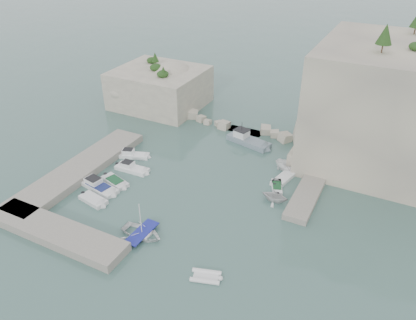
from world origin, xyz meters
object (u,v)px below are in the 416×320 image
at_px(inflatable_dinghy, 206,278).
at_px(work_boat, 249,144).
at_px(motorboat_d, 99,188).
at_px(motorboat_a, 133,157).
at_px(tender_east_c, 283,180).
at_px(tender_east_a, 274,201).
at_px(motorboat_b, 132,171).
at_px(tender_east_b, 277,189).
at_px(motorboat_c, 115,183).
at_px(motorboat_e, 94,202).
at_px(rowboat, 142,235).
at_px(tender_east_d, 292,172).

distance_m(inflatable_dinghy, work_boat, 29.18).
height_order(motorboat_d, work_boat, work_boat).
height_order(motorboat_a, tender_east_c, motorboat_a).
relative_size(motorboat_a, tender_east_a, 1.52).
height_order(motorboat_a, motorboat_b, same).
height_order(motorboat_a, tender_east_b, motorboat_a).
relative_size(motorboat_c, motorboat_e, 1.10).
relative_size(tender_east_b, work_boat, 0.47).
xyz_separation_m(motorboat_d, rowboat, (10.68, -5.13, 0.00)).
height_order(rowboat, inflatable_dinghy, rowboat).
xyz_separation_m(motorboat_a, tender_east_c, (22.39, 4.26, 0.00)).
relative_size(motorboat_d, inflatable_dinghy, 2.03).
xyz_separation_m(tender_east_a, tender_east_b, (-0.60, 2.69, 0.00)).
bearing_deg(tender_east_d, motorboat_b, 108.95).
distance_m(tender_east_a, tender_east_c, 5.18).
bearing_deg(work_boat, tender_east_d, -16.11).
bearing_deg(tender_east_c, rowboat, 161.92).
relative_size(motorboat_a, rowboat, 1.04).
distance_m(motorboat_c, motorboat_e, 4.64).
xyz_separation_m(motorboat_b, inflatable_dinghy, (18.76, -13.21, 0.00)).
xyz_separation_m(tender_east_d, work_boat, (-8.82, 5.06, 0.00)).
distance_m(tender_east_a, tender_east_b, 2.75).
distance_m(motorboat_a, tender_east_b, 22.34).
bearing_deg(tender_east_c, tender_east_a, -162.22).
bearing_deg(tender_east_d, tender_east_a, 172.61).
bearing_deg(tender_east_c, tender_east_d, 1.07).
xyz_separation_m(motorboat_a, motorboat_d, (0.84, -8.99, 0.00)).
xyz_separation_m(motorboat_b, tender_east_d, (20.74, 10.10, 0.00)).
height_order(motorboat_b, rowboat, motorboat_b).
distance_m(rowboat, tender_east_b, 19.21).
relative_size(inflatable_dinghy, tender_east_a, 0.96).
relative_size(motorboat_a, motorboat_b, 0.96).
relative_size(motorboat_b, inflatable_dinghy, 1.65).
xyz_separation_m(motorboat_a, motorboat_c, (2.02, -6.96, 0.00)).
height_order(motorboat_b, motorboat_c, motorboat_b).
xyz_separation_m(motorboat_a, motorboat_b, (2.17, -3.24, 0.00)).
bearing_deg(motorboat_c, work_boat, 74.23).
relative_size(inflatable_dinghy, tender_east_c, 0.66).
relative_size(motorboat_a, work_boat, 0.65).
height_order(motorboat_a, tender_east_d, tender_east_d).
relative_size(motorboat_a, motorboat_e, 1.23).
bearing_deg(rowboat, motorboat_e, 76.71).
bearing_deg(tender_east_d, motorboat_e, 124.66).
bearing_deg(motorboat_c, motorboat_e, -71.13).
bearing_deg(motorboat_b, tender_east_a, 4.55).
relative_size(tender_east_b, tender_east_d, 0.75).
bearing_deg(motorboat_e, tender_east_c, 48.58).
bearing_deg(tender_east_a, tender_east_d, 0.45).
relative_size(motorboat_a, motorboat_d, 0.78).
bearing_deg(motorboat_c, tender_east_a, 33.06).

